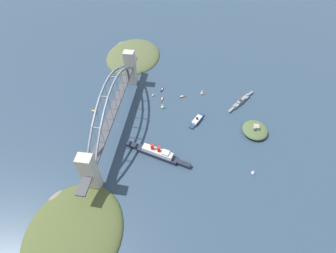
% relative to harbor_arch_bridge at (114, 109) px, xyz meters
% --- Properties ---
extents(ground_plane, '(1400.00, 1400.00, 0.00)m').
position_rel_harbor_arch_bridge_xyz_m(ground_plane, '(0.00, 0.00, -33.77)').
color(ground_plane, '#2D4256').
extents(harbor_arch_bridge, '(270.04, 17.34, 79.01)m').
position_rel_harbor_arch_bridge_xyz_m(harbor_arch_bridge, '(0.00, 0.00, 0.00)').
color(harbor_arch_bridge, beige).
rests_on(harbor_arch_bridge, ground).
extents(headland_west_shore, '(130.28, 106.63, 20.84)m').
position_rel_harbor_arch_bridge_xyz_m(headland_west_shore, '(-188.11, -18.57, -33.77)').
color(headland_west_shore, '#515B38').
rests_on(headland_west_shore, ground).
extents(headland_east_shore, '(125.20, 108.91, 23.14)m').
position_rel_harbor_arch_bridge_xyz_m(headland_east_shore, '(163.70, -6.50, -33.77)').
color(headland_east_shore, '#4C562D').
rests_on(headland_east_shore, ground).
extents(ocean_liner, '(33.31, 94.38, 20.52)m').
position_rel_harbor_arch_bridge_xyz_m(ocean_liner, '(48.65, 70.52, -27.92)').
color(ocean_liner, '#1E2333').
rests_on(ocean_liner, ground).
extents(naval_cruiser, '(57.11, 44.58, 16.48)m').
position_rel_harbor_arch_bridge_xyz_m(naval_cruiser, '(-75.53, 190.75, -30.94)').
color(naval_cruiser, gray).
rests_on(naval_cruiser, ground).
extents(harbor_ferry_steamer, '(35.60, 22.63, 8.35)m').
position_rel_harbor_arch_bridge_xyz_m(harbor_ferry_steamer, '(-23.37, 120.99, -31.18)').
color(harbor_ferry_steamer, navy).
rests_on(harbor_ferry_steamer, ground).
extents(fort_island_mid_harbor, '(39.90, 37.41, 14.51)m').
position_rel_harbor_arch_bridge_xyz_m(fort_island_mid_harbor, '(-13.26, 207.79, -29.05)').
color(fort_island_mid_harbor, '#4C6038').
rests_on(fort_island_mid_harbor, ground).
extents(seaplane_taxiing_near_bridge, '(7.39, 9.36, 5.25)m').
position_rel_harbor_arch_bridge_xyz_m(seaplane_taxiing_near_bridge, '(-22.06, -43.14, -31.54)').
color(seaplane_taxiing_near_bridge, '#B7B7B2').
rests_on(seaplane_taxiing_near_bridge, ground).
extents(small_boat_0, '(6.54, 10.53, 10.07)m').
position_rel_harbor_arch_bridge_xyz_m(small_boat_0, '(-46.90, 64.07, -29.13)').
color(small_boat_0, '#2D6B3D').
rests_on(small_boat_0, ground).
extents(small_boat_1, '(12.17, 4.14, 2.27)m').
position_rel_harbor_arch_bridge_xyz_m(small_boat_1, '(-90.35, 56.46, -32.93)').
color(small_boat_1, black).
rests_on(small_boat_1, ground).
extents(small_boat_2, '(7.19, 12.04, 2.50)m').
position_rel_harbor_arch_bridge_xyz_m(small_boat_2, '(-76.67, 92.85, -32.89)').
color(small_boat_2, brown).
rests_on(small_boat_2, ground).
extents(small_boat_3, '(8.86, 5.09, 7.87)m').
position_rel_harbor_arch_bridge_xyz_m(small_boat_3, '(59.91, 199.25, -30.08)').
color(small_boat_3, '#234C8C').
rests_on(small_boat_3, ground).
extents(small_boat_4, '(5.42, 5.60, 6.91)m').
position_rel_harbor_arch_bridge_xyz_m(small_boat_4, '(-73.42, 43.46, -30.51)').
color(small_boat_4, gold).
rests_on(small_boat_4, ground).
extents(small_boat_5, '(13.08, 3.42, 2.28)m').
position_rel_harbor_arch_bridge_xyz_m(small_boat_5, '(-65.74, 59.99, -32.93)').
color(small_boat_5, brown).
rests_on(small_boat_5, ground).
extents(small_boat_6, '(6.78, 8.60, 10.33)m').
position_rel_harbor_arch_bridge_xyz_m(small_boat_6, '(-89.26, 126.22, -29.04)').
color(small_boat_6, brown).
rests_on(small_boat_6, ground).
extents(channel_marker_buoy, '(2.20, 2.20, 2.75)m').
position_rel_harbor_arch_bridge_xyz_m(channel_marker_buoy, '(-14.23, 47.89, -32.66)').
color(channel_marker_buoy, red).
rests_on(channel_marker_buoy, ground).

